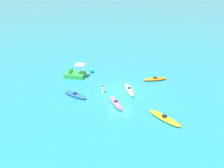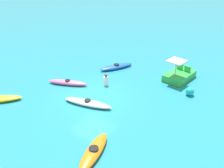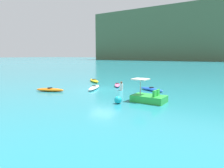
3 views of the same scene
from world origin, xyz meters
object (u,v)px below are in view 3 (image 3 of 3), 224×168
object	(u,v)px
kayak_pink	(117,85)
pedal_boat_green	(149,97)
kayak_blue	(152,89)
kayak_orange	(50,90)
buoy_cyan	(118,100)
kayak_yellow	(94,81)
person_near_shore	(121,86)
kayak_white	(94,88)

from	to	relation	value
kayak_pink	pedal_boat_green	bearing A→B (deg)	-48.28
kayak_pink	kayak_blue	world-z (taller)	same
kayak_orange	buoy_cyan	bearing A→B (deg)	-11.97
kayak_yellow	kayak_blue	world-z (taller)	same
kayak_yellow	kayak_pink	bearing A→B (deg)	-26.45
kayak_blue	pedal_boat_green	xyz separation A→B (m)	(1.14, -4.80, 0.17)
kayak_orange	pedal_boat_green	size ratio (longest dim) A/B	1.11
pedal_boat_green	buoy_cyan	world-z (taller)	pedal_boat_green
kayak_yellow	person_near_shore	bearing A→B (deg)	-37.05
buoy_cyan	person_near_shore	bearing A→B (deg)	111.58
kayak_orange	kayak_white	xyz separation A→B (m)	(3.06, 2.97, -0.00)
person_near_shore	kayak_orange	bearing A→B (deg)	-148.07
kayak_yellow	buoy_cyan	size ratio (longest dim) A/B	5.23
pedal_boat_green	kayak_orange	bearing A→B (deg)	178.87
kayak_blue	pedal_boat_green	size ratio (longest dim) A/B	1.08
kayak_yellow	person_near_shore	size ratio (longest dim) A/B	3.23
kayak_pink	kayak_white	size ratio (longest dim) A/B	0.88
buoy_cyan	pedal_boat_green	bearing A→B (deg)	39.53
kayak_pink	kayak_white	xyz separation A→B (m)	(-1.23, -2.87, 0.00)
kayak_orange	kayak_white	size ratio (longest dim) A/B	0.91
kayak_pink	person_near_shore	distance (m)	2.70
kayak_yellow	pedal_boat_green	size ratio (longest dim) A/B	1.10
kayak_pink	pedal_boat_green	world-z (taller)	pedal_boat_green
kayak_pink	kayak_white	bearing A→B (deg)	-113.10
kayak_pink	pedal_boat_green	distance (m)	8.08
pedal_boat_green	person_near_shore	distance (m)	5.43
kayak_white	kayak_pink	bearing A→B (deg)	66.90
kayak_yellow	kayak_pink	world-z (taller)	same
kayak_orange	person_near_shore	size ratio (longest dim) A/B	3.25
kayak_yellow	buoy_cyan	bearing A→B (deg)	-50.76
kayak_pink	kayak_blue	xyz separation A→B (m)	(4.24, -1.24, 0.00)
kayak_white	buoy_cyan	xyz separation A→B (m)	(4.81, -4.64, 0.11)
kayak_yellow	pedal_boat_green	xyz separation A→B (m)	(9.67, -8.17, 0.17)
kayak_blue	person_near_shore	xyz separation A→B (m)	(-2.74, -1.00, 0.22)
kayak_orange	pedal_boat_green	world-z (taller)	pedal_boat_green
kayak_yellow	person_near_shore	distance (m)	7.26
kayak_orange	kayak_blue	world-z (taller)	same
kayak_yellow	pedal_boat_green	distance (m)	12.66
kayak_white	kayak_yellow	bearing A→B (deg)	121.45
kayak_pink	kayak_orange	size ratio (longest dim) A/B	0.97
kayak_white	pedal_boat_green	world-z (taller)	pedal_boat_green
kayak_orange	person_near_shore	distance (m)	6.82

